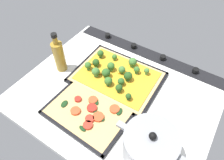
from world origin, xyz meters
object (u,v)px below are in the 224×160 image
object	(u,v)px
cooking_pot	(149,146)
broccoli_pizza	(116,74)
baking_tray_front	(117,78)
veggie_pizza_back	(91,110)
oil_bottle	(59,56)
baking_tray_back	(90,110)

from	to	relation	value
cooking_pot	broccoli_pizza	bearing A→B (deg)	-40.77
broccoli_pizza	cooking_pot	xyz separation A→B (cm)	(-28.00, 24.14, 4.13)
baking_tray_front	veggie_pizza_back	distance (cm)	20.83
veggie_pizza_back	oil_bottle	bearing A→B (deg)	-24.72
baking_tray_front	cooking_pot	xyz separation A→B (cm)	(-27.25, 24.15, 5.92)
baking_tray_back	oil_bottle	size ratio (longest dim) A/B	1.65
baking_tray_back	cooking_pot	distance (cm)	27.85
broccoli_pizza	baking_tray_back	size ratio (longest dim) A/B	1.12
broccoli_pizza	oil_bottle	size ratio (longest dim) A/B	1.84
baking_tray_front	cooking_pot	bearing A→B (deg)	138.45
baking_tray_front	oil_bottle	xyz separation A→B (cm)	(25.25, 8.91, 7.74)
baking_tray_back	broccoli_pizza	bearing A→B (deg)	-87.22
baking_tray_back	cooking_pot	xyz separation A→B (cm)	(-27.00, 3.47, 5.90)
oil_bottle	baking_tray_back	bearing A→B (deg)	155.22
oil_bottle	broccoli_pizza	bearing A→B (deg)	-160.04
veggie_pizza_back	oil_bottle	xyz separation A→B (cm)	(25.85, -11.90, 6.98)
veggie_pizza_back	cooking_pot	size ratio (longest dim) A/B	1.24
broccoli_pizza	oil_bottle	xyz separation A→B (cm)	(24.50, 8.90, 5.95)
broccoli_pizza	cooking_pot	distance (cm)	37.20
veggie_pizza_back	cooking_pot	bearing A→B (deg)	172.85
baking_tray_front	broccoli_pizza	size ratio (longest dim) A/B	1.07
oil_bottle	veggie_pizza_back	bearing A→B (deg)	155.28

